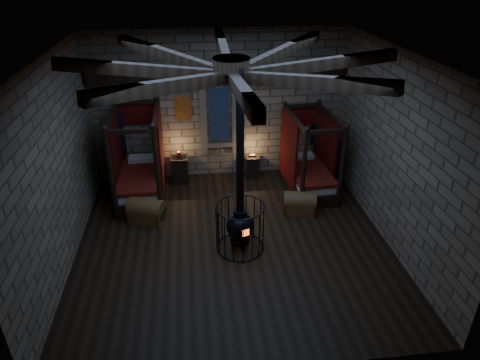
{
  "coord_description": "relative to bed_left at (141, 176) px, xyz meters",
  "views": [
    {
      "loc": [
        -0.82,
        -8.0,
        5.88
      ],
      "look_at": [
        0.24,
        0.6,
        1.27
      ],
      "focal_mm": 32.0,
      "sensor_mm": 36.0,
      "label": 1
    }
  ],
  "objects": [
    {
      "name": "trunk_left",
      "position": [
        0.21,
        -1.34,
        -0.31
      ],
      "size": [
        0.99,
        0.83,
        0.63
      ],
      "rotation": [
        0.0,
        0.0,
        -0.39
      ],
      "color": "brown",
      "rests_on": "ground"
    },
    {
      "name": "nightstand_right",
      "position": [
        3.13,
        0.71,
        -0.25
      ],
      "size": [
        0.41,
        0.39,
        0.72
      ],
      "rotation": [
        0.0,
        0.0,
        -0.01
      ],
      "color": "black",
      "rests_on": "ground"
    },
    {
      "name": "trunk_right",
      "position": [
        4.03,
        -1.39,
        -0.33
      ],
      "size": [
        0.88,
        0.66,
        0.59
      ],
      "rotation": [
        0.0,
        0.0,
        -0.21
      ],
      "color": "brown",
      "rests_on": "ground"
    },
    {
      "name": "bed_left",
      "position": [
        0.0,
        0.0,
        0.0
      ],
      "size": [
        1.22,
        2.28,
        2.37
      ],
      "rotation": [
        0.0,
        0.0,
        0.01
      ],
      "color": "black",
      "rests_on": "ground"
    },
    {
      "name": "nightstand_left",
      "position": [
        1.03,
        0.64,
        -0.18
      ],
      "size": [
        0.5,
        0.48,
        0.96
      ],
      "rotation": [
        0.0,
        0.0,
        -0.03
      ],
      "color": "black",
      "rests_on": "ground"
    },
    {
      "name": "room",
      "position": [
        2.22,
        -2.34,
        3.16
      ],
      "size": [
        7.02,
        7.02,
        4.29
      ],
      "color": "black",
      "rests_on": "ground"
    },
    {
      "name": "stove",
      "position": [
        2.35,
        -2.7,
        0.06
      ],
      "size": [
        1.08,
        1.08,
        4.05
      ],
      "rotation": [
        0.0,
        0.0,
        0.3
      ],
      "color": "black",
      "rests_on": "ground"
    },
    {
      "name": "bed_right",
      "position": [
        4.55,
        -0.19,
        -0.05
      ],
      "size": [
        1.2,
        2.14,
        2.18
      ],
      "rotation": [
        0.0,
        0.0,
        0.05
      ],
      "color": "black",
      "rests_on": "ground"
    }
  ]
}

